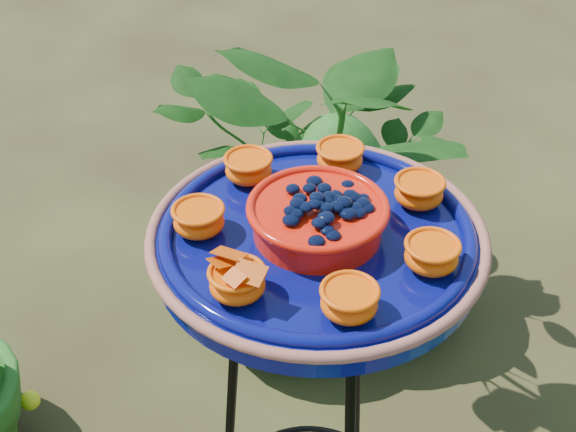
% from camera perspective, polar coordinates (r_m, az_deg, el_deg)
% --- Properties ---
extents(tripod_stand, '(0.36, 0.36, 0.79)m').
position_cam_1_polar(tripod_stand, '(1.23, 1.72, -14.07)').
color(tripod_stand, black).
rests_on(tripod_stand, ground).
extents(feeder_dish, '(0.51, 0.51, 0.09)m').
position_cam_1_polar(feeder_dish, '(0.98, 2.09, -1.31)').
color(feeder_dish, '#070C5A').
rests_on(feeder_dish, tripod_stand).
extents(shrub_back_left, '(0.87, 0.80, 0.81)m').
position_cam_1_polar(shrub_back_left, '(1.85, 3.37, 3.02)').
color(shrub_back_left, '#194813').
rests_on(shrub_back_left, ground).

